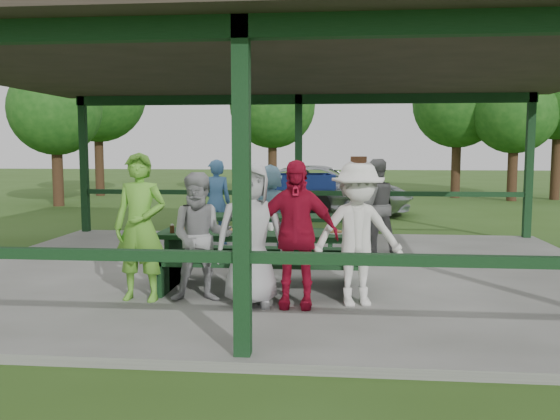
# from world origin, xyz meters

# --- Properties ---
(ground) EXTENTS (90.00, 90.00, 0.00)m
(ground) POSITION_xyz_m (0.00, 0.00, 0.00)
(ground) COLOR #2F4D18
(ground) RESTS_ON ground
(concrete_slab) EXTENTS (10.00, 8.00, 0.10)m
(concrete_slab) POSITION_xyz_m (0.00, 0.00, 0.05)
(concrete_slab) COLOR slate
(concrete_slab) RESTS_ON ground
(pavilion_structure) EXTENTS (10.60, 8.60, 3.24)m
(pavilion_structure) POSITION_xyz_m (0.00, 0.00, 3.17)
(pavilion_structure) COLOR black
(pavilion_structure) RESTS_ON concrete_slab
(picnic_table_near) EXTENTS (2.70, 1.39, 0.75)m
(picnic_table_near) POSITION_xyz_m (-0.19, -1.20, 0.58)
(picnic_table_near) COLOR black
(picnic_table_near) RESTS_ON concrete_slab
(picnic_table_far) EXTENTS (2.64, 1.39, 0.75)m
(picnic_table_far) POSITION_xyz_m (-0.41, 0.80, 0.58)
(picnic_table_far) COLOR black
(picnic_table_far) RESTS_ON concrete_slab
(table_setting) EXTENTS (2.29, 0.45, 0.10)m
(table_setting) POSITION_xyz_m (-0.30, -1.16, 0.88)
(table_setting) COLOR white
(table_setting) RESTS_ON picnic_table_near
(contestant_green) EXTENTS (0.69, 0.48, 1.81)m
(contestant_green) POSITION_xyz_m (-1.56, -1.99, 1.01)
(contestant_green) COLOR #5BA42E
(contestant_green) RESTS_ON concrete_slab
(contestant_grey_left) EXTENTS (0.85, 0.71, 1.58)m
(contestant_grey_left) POSITION_xyz_m (-0.81, -1.96, 0.89)
(contestant_grey_left) COLOR gray
(contestant_grey_left) RESTS_ON concrete_slab
(contestant_grey_mid) EXTENTS (0.93, 0.70, 1.71)m
(contestant_grey_mid) POSITION_xyz_m (-0.17, -2.11, 0.95)
(contestant_grey_mid) COLOR #9A9A9D
(contestant_grey_mid) RESTS_ON concrete_slab
(contestant_red) EXTENTS (1.02, 0.44, 1.73)m
(contestant_red) POSITION_xyz_m (0.35, -2.11, 0.97)
(contestant_red) COLOR maroon
(contestant_red) RESTS_ON concrete_slab
(contestant_white_fedora) EXTENTS (1.22, 0.87, 1.77)m
(contestant_white_fedora) POSITION_xyz_m (1.08, -1.96, 0.96)
(contestant_white_fedora) COLOR silver
(contestant_white_fedora) RESTS_ON concrete_slab
(spectator_lblue) EXTENTS (1.50, 0.59, 1.58)m
(spectator_lblue) POSITION_xyz_m (-0.36, 1.56, 0.89)
(spectator_lblue) COLOR #8CBDD8
(spectator_lblue) RESTS_ON concrete_slab
(spectator_blue) EXTENTS (0.70, 0.58, 1.65)m
(spectator_blue) POSITION_xyz_m (-1.50, 2.28, 0.93)
(spectator_blue) COLOR #3B689B
(spectator_blue) RESTS_ON concrete_slab
(spectator_grey) EXTENTS (0.98, 0.88, 1.68)m
(spectator_grey) POSITION_xyz_m (1.51, 1.73, 0.94)
(spectator_grey) COLOR gray
(spectator_grey) RESTS_ON concrete_slab
(pickup_truck) EXTENTS (5.37, 2.73, 1.45)m
(pickup_truck) POSITION_xyz_m (0.43, 8.61, 0.73)
(pickup_truck) COLOR silver
(pickup_truck) RESTS_ON ground
(farm_trailer) EXTENTS (3.84, 2.06, 1.33)m
(farm_trailer) POSITION_xyz_m (-0.71, 7.76, 0.66)
(farm_trailer) COLOR #1C339A
(farm_trailer) RESTS_ON ground
(tree_far_left) EXTENTS (3.92, 3.92, 6.12)m
(tree_far_left) POSITION_xyz_m (-8.96, 14.69, 4.15)
(tree_far_left) COLOR #342315
(tree_far_left) RESTS_ON ground
(tree_left) EXTENTS (3.47, 3.47, 5.42)m
(tree_left) POSITION_xyz_m (-1.83, 15.22, 3.67)
(tree_left) COLOR #342315
(tree_left) RESTS_ON ground
(tree_mid) EXTENTS (3.51, 3.51, 5.48)m
(tree_mid) POSITION_xyz_m (5.50, 15.08, 3.71)
(tree_mid) COLOR #342315
(tree_mid) RESTS_ON ground
(tree_right) EXTENTS (3.14, 3.14, 4.90)m
(tree_right) POSITION_xyz_m (7.31, 13.82, 3.31)
(tree_right) COLOR #342315
(tree_right) RESTS_ON ground
(tree_edge_left) EXTENTS (3.07, 3.07, 4.79)m
(tree_edge_left) POSITION_xyz_m (-8.61, 10.29, 3.24)
(tree_edge_left) COLOR #342315
(tree_edge_left) RESTS_ON ground
(tree_far_right) EXTENTS (4.04, 4.04, 6.31)m
(tree_far_right) POSITION_xyz_m (9.11, 14.52, 4.27)
(tree_far_right) COLOR #342315
(tree_far_right) RESTS_ON ground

